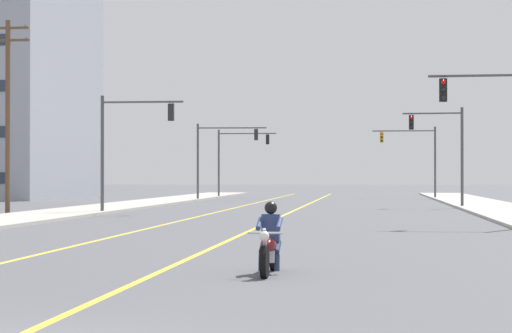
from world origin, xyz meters
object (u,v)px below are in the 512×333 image
traffic_signal_near_right (501,122)px  traffic_signal_mid_left (218,149)px  traffic_signal_mid_right (445,143)px  utility_pole_left_near (8,109)px  traffic_signal_near_left (125,136)px  traffic_signal_far_right (417,151)px  motorcycle_with_rider (270,245)px  traffic_signal_far_left (236,152)px

traffic_signal_near_right → traffic_signal_mid_left: bearing=113.8°
traffic_signal_mid_right → utility_pole_left_near: 26.28m
traffic_signal_near_left → traffic_signal_far_right: 38.19m
traffic_signal_near_right → traffic_signal_mid_right: (-0.39, 22.54, -0.01)m
motorcycle_with_rider → traffic_signal_near_right: (6.99, 18.44, 3.45)m
motorcycle_with_rider → traffic_signal_mid_right: bearing=80.8°
traffic_signal_far_left → traffic_signal_mid_left: bearing=-89.8°
traffic_signal_near_right → traffic_signal_mid_right: bearing=91.0°
traffic_signal_near_left → utility_pole_left_near: size_ratio=0.61×
traffic_signal_near_right → traffic_signal_far_left: (-17.23, 49.44, 0.09)m
utility_pole_left_near → motorcycle_with_rider: bearing=-60.1°
traffic_signal_near_right → traffic_signal_near_left: size_ratio=1.00×
motorcycle_with_rider → traffic_signal_near_left: size_ratio=0.35×
traffic_signal_far_right → traffic_signal_mid_left: bearing=-157.0°
traffic_signal_mid_left → traffic_signal_near_right: bearing=-66.2°
traffic_signal_mid_right → traffic_signal_far_left: size_ratio=1.00×
motorcycle_with_rider → traffic_signal_mid_left: (-10.20, 57.43, 3.56)m
traffic_signal_far_left → traffic_signal_mid_right: bearing=-57.9°
motorcycle_with_rider → traffic_signal_mid_left: traffic_signal_mid_left is taller
traffic_signal_mid_right → traffic_signal_mid_left: (-16.81, 16.46, 0.12)m
traffic_signal_far_right → utility_pole_left_near: bearing=-123.3°
traffic_signal_near_right → traffic_signal_far_left: same height
traffic_signal_near_right → traffic_signal_far_left: size_ratio=1.00×
traffic_signal_mid_left → utility_pole_left_near: utility_pole_left_near is taller
traffic_signal_mid_right → traffic_signal_mid_left: 23.52m
motorcycle_with_rider → traffic_signal_near_left: (-10.75, 29.96, 3.48)m
traffic_signal_far_right → utility_pole_left_near: 41.72m
traffic_signal_mid_right → traffic_signal_far_left: same height
motorcycle_with_rider → traffic_signal_mid_left: 58.44m
traffic_signal_far_left → utility_pole_left_near: 39.02m
traffic_signal_mid_left → traffic_signal_near_left: bearing=-91.1°
traffic_signal_near_right → traffic_signal_far_right: same height
traffic_signal_near_left → utility_pole_left_near: bearing=-175.4°
traffic_signal_far_left → utility_pole_left_near: size_ratio=0.61×
traffic_signal_mid_right → utility_pole_left_near: (-23.57, -11.51, 1.47)m
traffic_signal_near_right → traffic_signal_mid_right: size_ratio=1.00×
motorcycle_with_rider → utility_pole_left_near: size_ratio=0.22×
motorcycle_with_rider → traffic_signal_far_left: size_ratio=0.35×
motorcycle_with_rider → traffic_signal_mid_right: (6.61, 40.98, 3.44)m
traffic_signal_near_left → traffic_signal_far_right: size_ratio=1.00×
motorcycle_with_rider → traffic_signal_near_right: traffic_signal_near_right is taller
traffic_signal_far_right → traffic_signal_far_left: (-16.20, 3.58, -0.00)m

